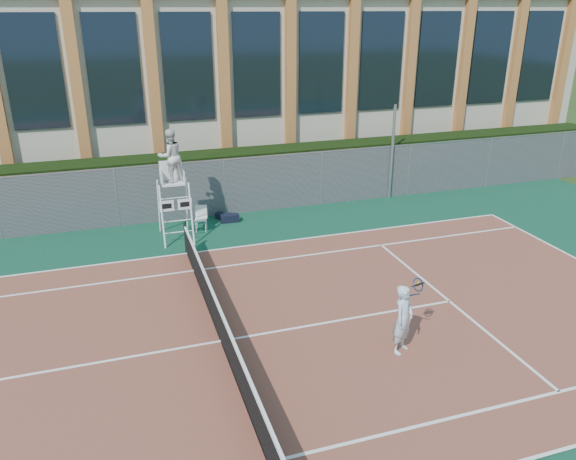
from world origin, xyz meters
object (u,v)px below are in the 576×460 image
object	(u,v)px
tennis_player	(403,319)
steel_pole	(392,153)
umpire_chair	(171,159)
plastic_chair	(201,216)

from	to	relation	value
tennis_player	steel_pole	bearing A→B (deg)	63.81
steel_pole	umpire_chair	size ratio (longest dim) A/B	1.01
plastic_chair	tennis_player	world-z (taller)	tennis_player
umpire_chair	plastic_chair	world-z (taller)	umpire_chair
plastic_chair	umpire_chair	bearing A→B (deg)	-155.73
steel_pole	plastic_chair	size ratio (longest dim) A/B	4.31
steel_pole	plastic_chair	distance (m)	8.45
steel_pole	umpire_chair	world-z (taller)	steel_pole
steel_pole	tennis_player	distance (m)	11.65
umpire_chair	plastic_chair	bearing A→B (deg)	24.27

